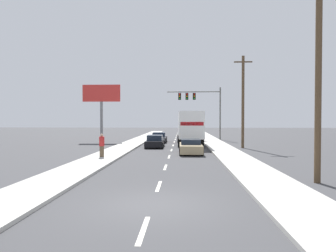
% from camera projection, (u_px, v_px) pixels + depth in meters
% --- Properties ---
extents(ground_plane, '(140.00, 140.00, 0.00)m').
position_uv_depth(ground_plane, '(174.00, 144.00, 34.77)').
color(ground_plane, '#3D3D3F').
extents(sidewalk_right, '(2.56, 80.00, 0.14)m').
position_uv_depth(sidewalk_right, '(220.00, 147.00, 29.54)').
color(sidewalk_right, '#B2AFA8').
rests_on(sidewalk_right, ground_plane).
extents(sidewalk_left, '(2.56, 80.00, 0.14)m').
position_uv_depth(sidewalk_left, '(125.00, 147.00, 30.01)').
color(sidewalk_left, '#B2AFA8').
rests_on(sidewalk_left, ground_plane).
extents(lane_markings, '(0.14, 62.00, 0.01)m').
position_uv_depth(lane_markings, '(173.00, 145.00, 32.57)').
color(lane_markings, silver).
rests_on(lane_markings, ground_plane).
extents(car_gray, '(1.93, 4.71, 1.24)m').
position_uv_depth(car_gray, '(159.00, 138.00, 37.26)').
color(car_gray, slate).
rests_on(car_gray, ground_plane).
extents(car_black, '(1.86, 4.29, 1.25)m').
position_uv_depth(car_black, '(155.00, 142.00, 30.48)').
color(car_black, black).
rests_on(car_black, ground_plane).
extents(box_truck, '(2.83, 9.28, 3.70)m').
position_uv_depth(box_truck, '(190.00, 126.00, 32.43)').
color(box_truck, white).
rests_on(box_truck, ground_plane).
extents(car_tan, '(1.98, 4.39, 1.20)m').
position_uv_depth(car_tan, '(191.00, 147.00, 24.78)').
color(car_tan, tan).
rests_on(car_tan, ground_plane).
extents(traffic_signal_mast, '(7.63, 0.69, 7.42)m').
position_uv_depth(traffic_signal_mast, '(196.00, 100.00, 41.73)').
color(traffic_signal_mast, '#595B56').
rests_on(traffic_signal_mast, ground_plane).
extents(utility_pole_near, '(1.80, 0.28, 10.29)m').
position_uv_depth(utility_pole_near, '(318.00, 65.00, 13.14)').
color(utility_pole_near, brown).
rests_on(utility_pole_near, ground_plane).
extents(utility_pole_mid, '(1.80, 0.28, 9.24)m').
position_uv_depth(utility_pole_mid, '(243.00, 101.00, 29.48)').
color(utility_pole_mid, brown).
rests_on(utility_pole_mid, ground_plane).
extents(roadside_billboard, '(4.99, 0.36, 7.45)m').
position_uv_depth(roadside_billboard, '(101.00, 100.00, 38.72)').
color(roadside_billboard, slate).
rests_on(roadside_billboard, ground_plane).
extents(pedestrian_near_corner, '(0.38, 0.38, 1.69)m').
position_uv_depth(pedestrian_near_corner, '(102.00, 145.00, 21.43)').
color(pedestrian_near_corner, brown).
rests_on(pedestrian_near_corner, sidewalk_left).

